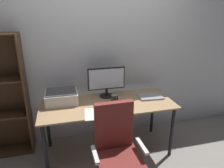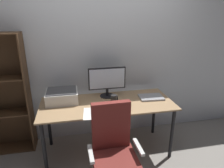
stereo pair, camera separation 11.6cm
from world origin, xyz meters
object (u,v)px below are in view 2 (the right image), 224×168
Objects in this scene: coffee_mug at (114,99)px; laptop at (151,97)px; printer at (62,96)px; bookshelf at (1,96)px; office_chair at (114,157)px; keyboard at (112,110)px; monitor at (107,80)px; mouse at (128,107)px; desk at (107,108)px.

coffee_mug reaches higher than laptop.
printer is at bearing 178.26° from laptop.
laptop is at bearing -9.16° from bookshelf.
coffee_mug is 0.54m from laptop.
laptop is 1.19m from printer.
coffee_mug is 0.11× the size of office_chair.
laptop is (0.60, 0.25, 0.00)m from keyboard.
mouse is (0.19, -0.41, -0.22)m from monitor.
bookshelf reaches higher than printer.
printer is 1.05m from office_chair.
monitor is 5.30× the size of mouse.
office_chair is at bearing -110.74° from mouse.
office_chair is at bearing -96.08° from monitor.
desk is at bearing 170.17° from coffee_mug.
laptop is 0.20× the size of bookshelf.
coffee_mug is 0.68m from printer.
mouse is at bearing -145.43° from laptop.
monitor is 1.42m from bookshelf.
mouse is (0.21, 0.02, 0.01)m from keyboard.
coffee_mug is (-0.14, 0.18, 0.04)m from mouse.
coffee_mug is 1.50m from bookshelf.
monitor is at bearing 80.27° from desk.
printer is (-0.59, 0.37, 0.07)m from keyboard.
desk is 0.62m from laptop.
coffee_mug is 0.77m from office_chair.
coffee_mug reaches higher than mouse.
keyboard is at bearing -164.63° from mouse.
mouse is 0.24× the size of printer.
keyboard is at bearing -32.35° from printer.
monitor is 0.63m from printer.
office_chair reaches higher than keyboard.
desk is 0.31m from mouse.
bookshelf is at bearing 140.09° from office_chair.
mouse is 1.69m from bookshelf.
mouse is at bearing -50.90° from coffee_mug.
bookshelf is at bearing 165.61° from coffee_mug.
bookshelf reaches higher than monitor.
laptop is at bearing -17.08° from monitor.
bookshelf reaches higher than office_chair.
coffee_mug reaches higher than desk.
office_chair is 0.62× the size of bookshelf.
coffee_mug is (0.07, 0.20, 0.05)m from keyboard.
laptop is at bearing 3.53° from desk.
office_chair is (-0.14, -0.68, -0.34)m from coffee_mug.
mouse is 0.23m from coffee_mug.
printer reaches higher than laptop.
printer reaches higher than desk.
mouse is 0.87m from printer.
laptop is 1.04m from office_chair.
office_chair is at bearing -101.91° from coffee_mug.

